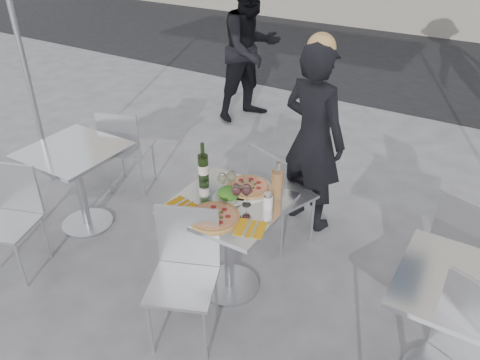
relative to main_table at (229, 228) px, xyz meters
The scene contains 24 objects.
ground 0.54m from the main_table, ahead, with size 80.00×80.00×0.00m, color #606062.
street_asphalt 6.52m from the main_table, 90.00° to the left, with size 24.00×5.00×0.00m, color black.
main_table is the anchor object (origin of this frame).
side_table_left 1.50m from the main_table, behind, with size 0.72×0.72×0.75m.
side_table_right 1.50m from the main_table, ahead, with size 0.72×0.72×0.75m.
chair_far 0.63m from the main_table, 86.75° to the left, with size 0.52×0.53×0.89m.
chair_near 0.45m from the main_table, 94.59° to the right, with size 0.53×0.54×0.89m.
side_chair_lfar 1.68m from the main_table, 158.31° to the left, with size 0.51×0.52×0.86m.
side_chair_lnear 1.65m from the main_table, 158.27° to the right, with size 0.49×0.50×0.84m.
side_chair_rfar 1.59m from the main_table, 26.49° to the left, with size 0.52×0.52×0.89m.
woman_diner 1.12m from the main_table, 83.12° to the left, with size 0.59×0.39×1.61m, color black.
pedestrian_a 3.25m from the main_table, 117.69° to the left, with size 0.87×0.68×1.79m, color black.
pizza_near 0.30m from the main_table, 85.44° to the right, with size 0.33×0.33×0.02m.
pizza_far 0.31m from the main_table, 83.39° to the left, with size 0.34×0.34×0.03m.
salad_plate 0.25m from the main_table, 119.21° to the left, with size 0.22×0.22×0.09m.
wine_bottle 0.48m from the main_table, 153.16° to the left, with size 0.07×0.08×0.29m.
carafe 0.46m from the main_table, 36.75° to the left, with size 0.08×0.08×0.29m.
sugar_shaker 0.37m from the main_table, 18.89° to the left, with size 0.06×0.06×0.11m.
wineglass_white_a 0.35m from the main_table, 140.51° to the left, with size 0.07×0.07×0.16m.
wineglass_white_b 0.35m from the main_table, 114.13° to the left, with size 0.07×0.07×0.16m.
wineglass_red_a 0.33m from the main_table, 10.01° to the left, with size 0.07×0.07×0.16m.
wineglass_red_b 0.34m from the main_table, 21.13° to the left, with size 0.07×0.07×0.16m.
napkin_left 0.39m from the main_table, 141.22° to the right, with size 0.21×0.21×0.01m.
napkin_right 0.38m from the main_table, 32.03° to the right, with size 0.22×0.22×0.01m.
Camera 1 is at (1.42, -2.17, 2.48)m, focal length 35.00 mm.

